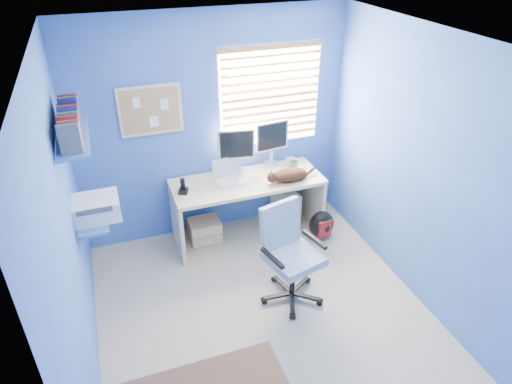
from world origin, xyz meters
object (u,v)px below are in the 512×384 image
object	(u,v)px
cat	(290,175)
tower_pc	(285,206)
desk	(248,208)
laptop	(231,173)
office_chair	(290,266)

from	to	relation	value
cat	tower_pc	size ratio (longest dim) A/B	0.89
desk	tower_pc	bearing A→B (deg)	12.04
laptop	tower_pc	world-z (taller)	laptop
office_chair	desk	bearing A→B (deg)	93.03
desk	office_chair	distance (m)	1.09
tower_pc	office_chair	distance (m)	1.29
tower_pc	office_chair	bearing A→B (deg)	-117.47
tower_pc	desk	bearing A→B (deg)	-174.31
tower_pc	laptop	bearing A→B (deg)	-179.51
cat	laptop	bearing A→B (deg)	159.62
cat	office_chair	distance (m)	1.09
tower_pc	office_chair	xyz separation A→B (m)	(-0.46, -1.20, 0.14)
laptop	cat	bearing A→B (deg)	-21.85
laptop	cat	size ratio (longest dim) A/B	0.82
desk	laptop	world-z (taller)	laptop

